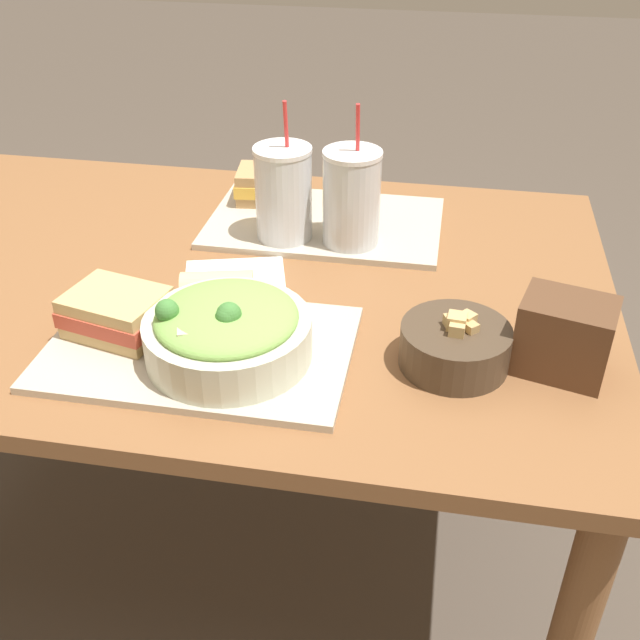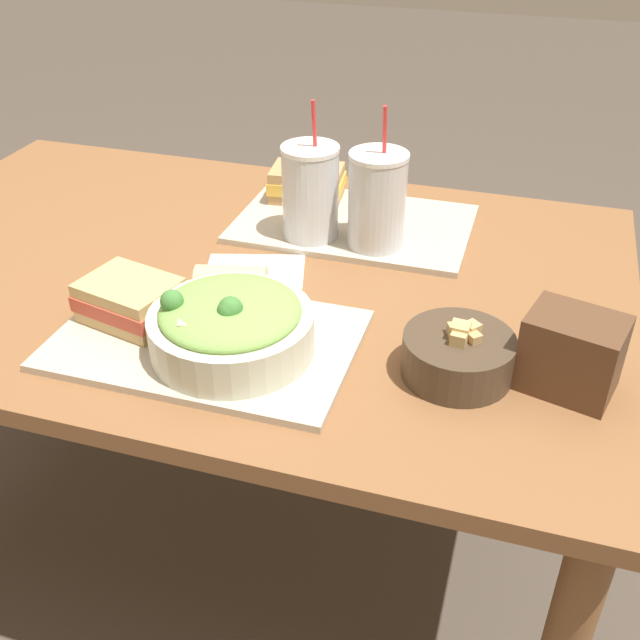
# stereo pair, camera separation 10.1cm
# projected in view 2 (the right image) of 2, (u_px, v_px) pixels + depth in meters

# --- Properties ---
(ground_plane) EXTENTS (12.00, 12.00, 0.00)m
(ground_plane) POSITION_uv_depth(u_px,v_px,m) (247.00, 535.00, 1.71)
(ground_plane) COLOR #4C4238
(dining_table) EXTENTS (1.39, 0.90, 0.70)m
(dining_table) POSITION_uv_depth(u_px,v_px,m) (229.00, 307.00, 1.37)
(dining_table) COLOR brown
(dining_table) RESTS_ON ground_plane
(tray_near) EXTENTS (0.44, 0.29, 0.01)m
(tray_near) POSITION_uv_depth(u_px,v_px,m) (207.00, 340.00, 1.12)
(tray_near) COLOR #BCB29E
(tray_near) RESTS_ON dining_table
(tray_far) EXTENTS (0.44, 0.29, 0.01)m
(tray_far) POSITION_uv_depth(u_px,v_px,m) (354.00, 224.00, 1.44)
(tray_far) COLOR #BCB29E
(tray_far) RESTS_ON dining_table
(salad_bowl) EXTENTS (0.24, 0.24, 0.10)m
(salad_bowl) POSITION_uv_depth(u_px,v_px,m) (231.00, 324.00, 1.06)
(salad_bowl) COLOR beige
(salad_bowl) RESTS_ON tray_near
(soup_bowl) EXTENTS (0.16, 0.16, 0.08)m
(soup_bowl) POSITION_uv_depth(u_px,v_px,m) (458.00, 354.00, 1.04)
(soup_bowl) COLOR #473828
(soup_bowl) RESTS_ON dining_table
(sandwich_near) EXTENTS (0.16, 0.14, 0.06)m
(sandwich_near) POSITION_uv_depth(u_px,v_px,m) (130.00, 300.00, 1.14)
(sandwich_near) COLOR tan
(sandwich_near) RESTS_ON tray_near
(baguette_near) EXTENTS (0.12, 0.08, 0.06)m
(baguette_near) POSITION_uv_depth(u_px,v_px,m) (233.00, 284.00, 1.18)
(baguette_near) COLOR #DBBC84
(baguette_near) RESTS_ON tray_near
(sandwich_far) EXTENTS (0.16, 0.12, 0.06)m
(sandwich_far) POSITION_uv_depth(u_px,v_px,m) (307.00, 183.00, 1.51)
(sandwich_far) COLOR tan
(sandwich_far) RESTS_ON tray_far
(drink_cup_dark) EXTENTS (0.10, 0.10, 0.25)m
(drink_cup_dark) POSITION_uv_depth(u_px,v_px,m) (310.00, 195.00, 1.35)
(drink_cup_dark) COLOR silver
(drink_cup_dark) RESTS_ON tray_far
(drink_cup_red) EXTENTS (0.10, 0.10, 0.26)m
(drink_cup_red) POSITION_uv_depth(u_px,v_px,m) (377.00, 203.00, 1.32)
(drink_cup_red) COLOR silver
(drink_cup_red) RESTS_ON tray_far
(chip_bag) EXTENTS (0.14, 0.12, 0.11)m
(chip_bag) POSITION_uv_depth(u_px,v_px,m) (571.00, 353.00, 1.00)
(chip_bag) COLOR brown
(chip_bag) RESTS_ON dining_table
(napkin_folded) EXTENTS (0.20, 0.16, 0.00)m
(napkin_folded) POSITION_uv_depth(u_px,v_px,m) (255.00, 271.00, 1.30)
(napkin_folded) COLOR white
(napkin_folded) RESTS_ON dining_table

